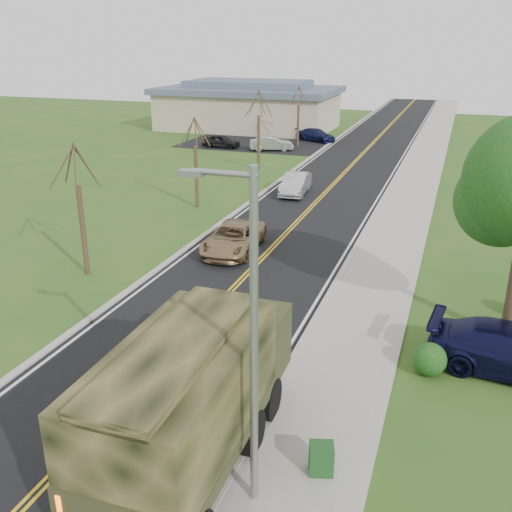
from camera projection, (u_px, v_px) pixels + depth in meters
The scene contains 18 objects.
ground at pixel (88, 440), 15.50m from camera, with size 160.00×160.00×0.00m, color #2C541C.
road at pixel (355, 162), 50.71m from camera, with size 8.00×120.00×0.01m, color black.
curb_right at pixel (403, 164), 49.39m from camera, with size 0.30×120.00×0.12m, color #9E998E.
sidewalk_right at pixel (424, 166), 48.85m from camera, with size 3.20×120.00×0.10m, color #9E998E.
curb_left at pixel (310, 158), 52.00m from camera, with size 0.30×120.00×0.10m, color #9E998E.
street_light at pixel (249, 333), 11.95m from camera, with size 1.65×0.22×8.00m.
bare_tree_a at pixel (82, 220), 25.56m from camera, with size 1.93×2.26×6.08m.
bare_tree_b at pixel (196, 169), 36.18m from camera, with size 1.83×2.14×5.73m.
bare_tree_c at pixel (259, 136), 46.64m from camera, with size 2.04×2.39×6.42m.
bare_tree_d at pixel (298, 121), 57.29m from camera, with size 1.88×2.20×5.91m.
commercial_building at pixel (249, 106), 68.83m from camera, with size 25.50×21.50×5.65m.
military_truck at pixel (193, 390), 13.81m from camera, with size 2.88×7.93×3.93m.
suv_champagne at pixel (234, 238), 29.09m from camera, with size 2.36×5.12×1.42m, color #977C55.
sedan_silver at pixel (295, 184), 39.90m from camera, with size 1.55×4.44×1.46m, color silver.
utility_box_near at pixel (321, 459), 14.08m from camera, with size 0.60×0.50×0.80m, color #1A4A1C.
lot_car_dark at pixel (221, 141), 57.11m from camera, with size 1.54×3.84×1.31m, color black.
lot_car_silver at pixel (271, 143), 55.61m from camera, with size 1.46×4.19×1.38m, color #A4A3A8.
lot_car_navy at pixel (316, 135), 60.73m from camera, with size 1.85×4.55×1.32m, color #10153A.
Camera 1 is at (8.58, -10.43, 10.20)m, focal length 40.00 mm.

